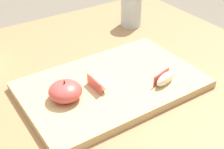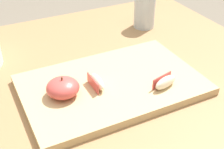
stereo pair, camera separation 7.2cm
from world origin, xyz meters
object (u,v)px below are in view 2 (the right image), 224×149
object	(u,v)px
cutting_board	(112,85)
drinking_glass_water	(144,12)
apple_wedge_right	(165,82)
apple_half_skin_up	(63,88)
apple_wedge_left	(97,82)

from	to	relation	value
cutting_board	drinking_glass_water	size ratio (longest dim) A/B	4.00
apple_wedge_right	apple_half_skin_up	bearing A→B (deg)	160.91
apple_wedge_right	apple_wedge_left	xyz separation A→B (m)	(-0.14, 0.07, 0.00)
cutting_board	apple_half_skin_up	size ratio (longest dim) A/B	5.72
apple_wedge_right	apple_wedge_left	distance (m)	0.16
apple_half_skin_up	apple_wedge_right	distance (m)	0.23
cutting_board	apple_wedge_right	world-z (taller)	apple_wedge_right
apple_wedge_right	drinking_glass_water	bearing A→B (deg)	65.87
apple_wedge_left	apple_half_skin_up	bearing A→B (deg)	176.59
cutting_board	apple_wedge_left	world-z (taller)	apple_wedge_left
apple_wedge_left	drinking_glass_water	size ratio (longest dim) A/B	0.59
apple_half_skin_up	drinking_glass_water	size ratio (longest dim) A/B	0.70
drinking_glass_water	apple_wedge_left	bearing A→B (deg)	-137.32
cutting_board	drinking_glass_water	xyz separation A→B (m)	(0.25, 0.26, 0.04)
apple_half_skin_up	drinking_glass_water	world-z (taller)	drinking_glass_water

